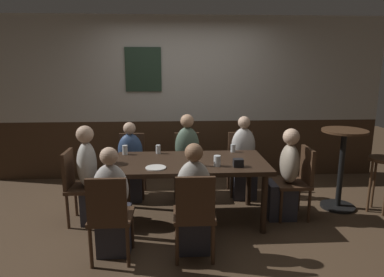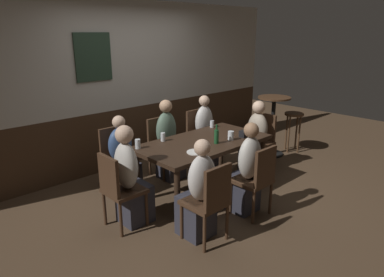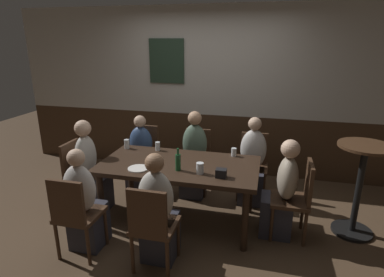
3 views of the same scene
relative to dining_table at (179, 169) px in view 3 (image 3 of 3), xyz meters
The scene contains 25 objects.
ground_plane 0.66m from the dining_table, ahead, with size 12.00×12.00×0.00m, color #4C3826.
wall_back 1.77m from the dining_table, 90.15° to the left, with size 6.40×0.13×2.60m.
dining_table is the anchor object (origin of this frame).
chair_left_near 1.20m from the dining_table, 131.93° to the right, with size 0.40×0.40×0.88m.
chair_head_west 1.33m from the dining_table, behind, with size 0.40×0.40×0.88m.
chair_right_far 1.20m from the dining_table, 48.07° to the left, with size 0.40×0.40×0.88m.
chair_head_east 1.33m from the dining_table, ahead, with size 0.40×0.40×0.88m.
chair_mid_far 0.90m from the dining_table, 90.00° to the left, with size 0.40×0.40×0.88m.
chair_left_far 1.20m from the dining_table, 131.93° to the left, with size 0.40×0.40×0.88m.
chair_mid_near 0.90m from the dining_table, 90.00° to the right, with size 0.40×0.40×0.88m.
person_left_near 1.09m from the dining_table, 137.79° to the right, with size 0.34×0.37×1.11m.
person_head_west 1.17m from the dining_table, behind, with size 0.37×0.34×1.18m.
person_right_far 1.09m from the dining_table, 42.28° to the left, with size 0.34×0.37×1.15m.
person_head_east 1.17m from the dining_table, ahead, with size 0.37×0.34×1.12m.
person_mid_far 0.74m from the dining_table, 90.00° to the left, with size 0.34×0.37×1.18m.
person_left_far 1.10m from the dining_table, 137.83° to the left, with size 0.34×0.37×1.08m.
person_mid_near 0.75m from the dining_table, 90.00° to the right, with size 0.34×0.37×1.14m.
pint_glass_pale 0.88m from the dining_table, 157.13° to the left, with size 0.07×0.07×0.12m.
tumbler_short 0.71m from the dining_table, 33.87° to the left, with size 0.06×0.06×0.10m.
beer_glass_tall 0.39m from the dining_table, 36.86° to the right, with size 0.08×0.08×0.12m.
beer_glass_half 0.55m from the dining_table, 136.87° to the left, with size 0.06×0.06×0.11m.
beer_bottle_green 0.26m from the dining_table, 76.54° to the right, with size 0.06×0.06×0.25m.
plate_white_large 0.48m from the dining_table, 145.81° to the right, with size 0.23×0.23×0.01m, color white.
condiment_caddy 0.60m from the dining_table, 26.10° to the right, with size 0.11×0.09×0.09m, color black.
side_bar_table 1.99m from the dining_table, ahead, with size 0.56×0.56×1.05m.
Camera 3 is at (0.96, -3.23, 2.10)m, focal length 29.50 mm.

